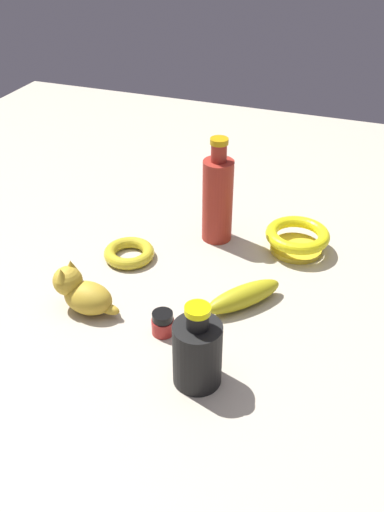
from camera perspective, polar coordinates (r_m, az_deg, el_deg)
name	(u,v)px	position (r m, az deg, el deg)	size (l,w,h in m)	color
ground	(192,291)	(1.05, 0.00, -3.57)	(2.00, 2.00, 0.00)	#BCB29E
bangle	(129,253)	(1.14, -6.36, 0.31)	(0.10, 0.10, 0.02)	gold
banana	(244,296)	(1.01, 5.24, -4.07)	(0.15, 0.04, 0.04)	gold
bowl	(297,238)	(1.17, 10.56, 1.83)	(0.13, 0.13, 0.05)	gold
bottle_tall	(218,198)	(1.16, 2.60, 5.90)	(0.06, 0.06, 0.22)	maroon
nail_polish_jar	(163,323)	(0.95, -2.96, -6.77)	(0.04, 0.04, 0.04)	#B12723
cat_figurine	(82,292)	(1.01, -11.06, -3.57)	(0.07, 0.13, 0.09)	gold
bottle_short	(197,351)	(0.85, 0.54, -9.61)	(0.07, 0.07, 0.14)	black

